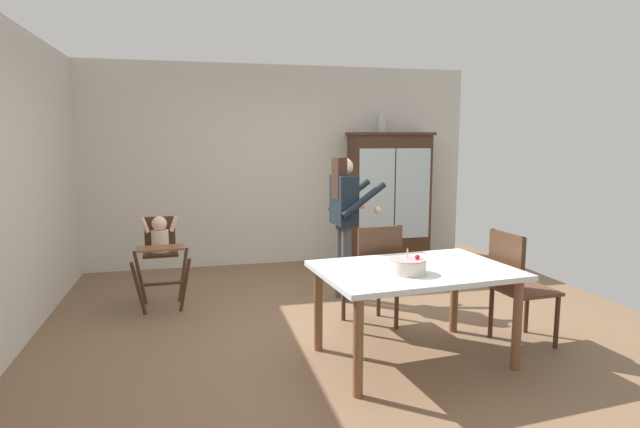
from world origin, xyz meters
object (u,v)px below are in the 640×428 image
at_px(high_chair_with_toddler, 160,245).
at_px(adult_person, 345,210).
at_px(ceramic_vase, 382,124).
at_px(birthday_cake, 407,266).
at_px(dining_chair_far_side, 375,269).
at_px(dining_table, 414,279).
at_px(dining_chair_right_end, 515,280).
at_px(china_cabinet, 389,197).

height_order(high_chair_with_toddler, adult_person, adult_person).
bearing_deg(ceramic_vase, birthday_cake, -106.94).
xyz_separation_m(adult_person, birthday_cake, (-0.03, -1.76, -0.17)).
relative_size(ceramic_vase, dining_chair_far_side, 0.28).
relative_size(high_chair_with_toddler, dining_table, 0.61).
bearing_deg(adult_person, dining_chair_far_side, 176.54).
height_order(adult_person, dining_table, adult_person).
bearing_deg(adult_person, high_chair_with_toddler, 80.31).
xyz_separation_m(birthday_cake, dining_chair_right_end, (1.07, 0.22, -0.24)).
bearing_deg(adult_person, dining_table, 178.26).
height_order(ceramic_vase, birthday_cake, ceramic_vase).
bearing_deg(dining_chair_right_end, ceramic_vase, -2.97).
bearing_deg(high_chair_with_toddler, birthday_cake, -49.13).
height_order(china_cabinet, high_chair_with_toddler, china_cabinet).
xyz_separation_m(ceramic_vase, dining_table, (-0.91, -3.23, -1.27)).
relative_size(high_chair_with_toddler, dining_chair_far_side, 0.99).
relative_size(china_cabinet, dining_chair_right_end, 1.88).
bearing_deg(ceramic_vase, dining_chair_right_end, -89.24).
bearing_deg(birthday_cake, dining_table, 48.14).
relative_size(dining_table, dining_chair_right_end, 1.62).
xyz_separation_m(ceramic_vase, high_chair_with_toddler, (-2.89, -1.44, -1.27)).
distance_m(high_chair_with_toddler, dining_chair_right_end, 3.39).
relative_size(china_cabinet, high_chair_with_toddler, 1.90).
height_order(ceramic_vase, adult_person, ceramic_vase).
relative_size(china_cabinet, dining_table, 1.16).
height_order(china_cabinet, dining_table, china_cabinet).
bearing_deg(dining_chair_right_end, high_chair_with_toddler, 56.16).
bearing_deg(ceramic_vase, dining_chair_far_side, -111.13).
bearing_deg(ceramic_vase, adult_person, -121.73).
relative_size(adult_person, dining_chair_far_side, 1.59).
bearing_deg(china_cabinet, ceramic_vase, 178.36).
xyz_separation_m(adult_person, dining_chair_right_end, (1.03, -1.53, -0.41)).
distance_m(ceramic_vase, dining_chair_far_side, 3.02).
bearing_deg(high_chair_with_toddler, ceramic_vase, 23.32).
height_order(adult_person, dining_chair_right_end, adult_person).
bearing_deg(birthday_cake, high_chair_with_toddler, 134.09).
bearing_deg(dining_chair_right_end, china_cabinet, -5.35).
height_order(adult_person, birthday_cake, adult_person).
bearing_deg(dining_chair_far_side, dining_chair_right_end, 142.25).
distance_m(ceramic_vase, dining_table, 3.59).
bearing_deg(dining_table, adult_person, 93.04).
bearing_deg(dining_table, birthday_cake, -131.86).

